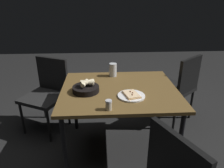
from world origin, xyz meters
TOP-DOWN VIEW (x-y plane):
  - ground at (0.00, 0.00)m, footprint 8.00×8.00m
  - dining_table at (0.00, 0.00)m, footprint 0.91×1.09m
  - pizza_plate at (-0.17, -0.09)m, footprint 0.24×0.24m
  - bread_basket at (-0.04, 0.31)m, footprint 0.24×0.24m
  - beer_glass at (0.34, 0.04)m, footprint 0.08×0.08m
  - pepper_shaker at (-0.38, 0.12)m, footprint 0.05×0.05m
  - chair_far at (0.52, -0.79)m, footprint 0.62×0.62m
  - chair_spare at (0.49, 0.81)m, footprint 0.59×0.59m

SIDE VIEW (x-z plane):
  - ground at x=0.00m, z-range 0.00..0.00m
  - chair_spare at x=0.49m, z-range 0.07..0.92m
  - chair_far at x=0.52m, z-range 0.07..0.94m
  - dining_table at x=0.00m, z-range 0.29..1.01m
  - pizza_plate at x=-0.17m, z-range 0.70..0.74m
  - bread_basket at x=-0.04m, z-range 0.69..0.80m
  - pepper_shaker at x=-0.38m, z-range 0.71..0.79m
  - beer_glass at x=0.34m, z-range 0.70..0.84m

